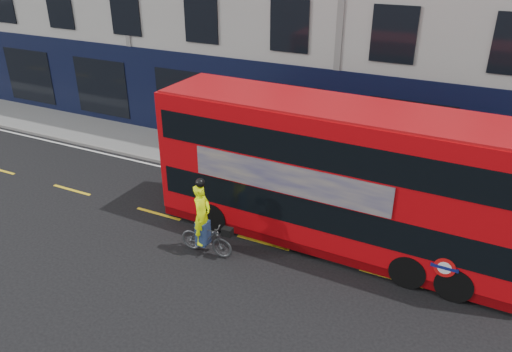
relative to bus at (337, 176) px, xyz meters
The scene contains 7 objects.
ground 3.91m from the bus, 126.94° to the right, with size 120.00×120.00×0.00m, color black.
pavement 4.93m from the bus, 115.71° to the left, with size 60.00×3.00×0.12m, color slate.
kerb 3.82m from the bus, 127.77° to the left, with size 60.00×0.12×0.13m, color slate.
road_edge_line 3.68m from the bus, 131.43° to the left, with size 58.00×0.10×0.01m, color silver.
lane_dashes 3.15m from the bus, 151.46° to the right, with size 58.00×0.12×0.01m, color gold, non-canonical shape.
bus is the anchor object (origin of this frame).
cyclist 4.21m from the bus, 144.57° to the right, with size 1.74×0.71×2.50m.
Camera 1 is at (5.61, -10.34, 8.76)m, focal length 35.00 mm.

